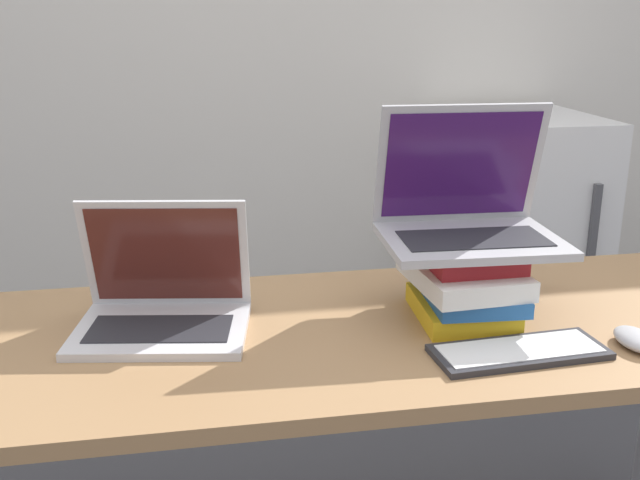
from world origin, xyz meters
name	(u,v)px	position (x,y,z in m)	size (l,w,h in m)	color
desk	(369,360)	(0.00, 0.32, 0.63)	(1.79, 0.64, 0.71)	#9E754C
laptop_left	(163,304)	(-0.39, 0.38, 0.76)	(0.36, 0.29, 0.25)	silver
book_stack	(465,281)	(0.20, 0.33, 0.78)	(0.21, 0.26, 0.15)	gold
laptop_on_books	(467,214)	(0.21, 0.37, 0.91)	(0.35, 0.28, 0.27)	#B2B2B7
wireless_keyboard	(519,352)	(0.23, 0.15, 0.71)	(0.32, 0.14, 0.01)	#28282D
mouse	(636,339)	(0.45, 0.14, 0.72)	(0.07, 0.11, 0.03)	#B2B2B7
mini_fridge	(508,242)	(0.83, 1.50, 0.47)	(0.54, 0.58, 0.94)	white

